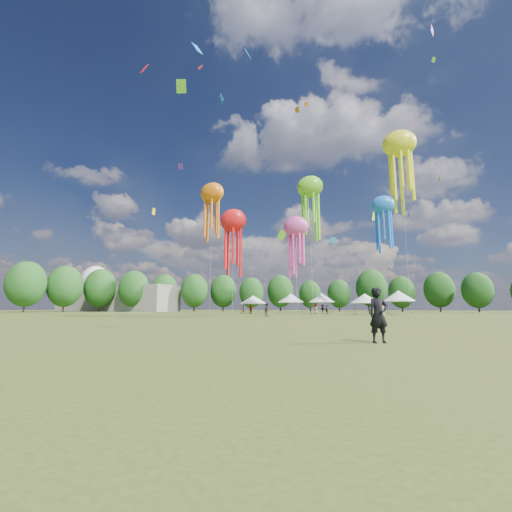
% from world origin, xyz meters
% --- Properties ---
extents(ground, '(300.00, 300.00, 0.00)m').
position_xyz_m(ground, '(0.00, 0.00, 0.00)').
color(ground, '#384416').
rests_on(ground, ground).
extents(observer_main, '(0.83, 0.74, 1.90)m').
position_xyz_m(observer_main, '(8.31, -1.67, 0.95)').
color(observer_main, black).
rests_on(observer_main, ground).
extents(spectator_near, '(1.10, 1.04, 1.80)m').
position_xyz_m(spectator_near, '(-6.87, 30.71, 0.90)').
color(spectator_near, gray).
rests_on(spectator_near, ground).
extents(spectators_far, '(27.00, 20.30, 1.93)m').
position_xyz_m(spectators_far, '(-2.91, 47.87, 0.89)').
color(spectators_far, gray).
rests_on(spectators_far, ground).
extents(festival_tents, '(34.04, 10.35, 4.34)m').
position_xyz_m(festival_tents, '(-2.61, 53.58, 3.12)').
color(festival_tents, '#47474C').
rests_on(festival_tents, ground).
extents(show_kites, '(41.42, 20.37, 30.70)m').
position_xyz_m(show_kites, '(-4.81, 40.56, 19.86)').
color(show_kites, '#FF161B').
rests_on(show_kites, ground).
extents(small_kites, '(68.32, 64.74, 45.86)m').
position_xyz_m(small_kites, '(1.61, 44.43, 29.69)').
color(small_kites, '#FF161B').
rests_on(small_kites, ground).
extents(treeline, '(201.57, 95.24, 13.43)m').
position_xyz_m(treeline, '(-3.87, 62.51, 6.54)').
color(treeline, '#38281C').
rests_on(treeline, ground).
extents(hangar, '(40.00, 12.00, 8.00)m').
position_xyz_m(hangar, '(-72.00, 72.00, 4.00)').
color(hangar, gray).
rests_on(hangar, ground).
extents(radome, '(9.00, 9.00, 16.00)m').
position_xyz_m(radome, '(-88.00, 78.00, 9.99)').
color(radome, white).
rests_on(radome, ground).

